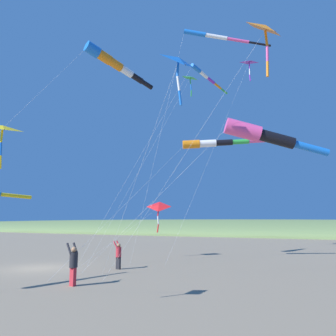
% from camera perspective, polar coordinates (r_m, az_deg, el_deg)
% --- Properties ---
extents(ground_plane, '(600.00, 600.00, 0.00)m').
position_cam_1_polar(ground_plane, '(23.72, -21.39, -15.84)').
color(ground_plane, gray).
extents(dune_ridge_grassy, '(28.00, 240.00, 6.25)m').
position_cam_1_polar(dune_ridge_grassy, '(73.73, 10.94, -11.14)').
color(dune_ridge_grassy, '#6B844C').
rests_on(dune_ridge_grassy, ground_plane).
extents(person_adult_flyer, '(0.59, 0.69, 2.00)m').
position_cam_1_polar(person_adult_flyer, '(17.02, -16.03, -15.40)').
color(person_adult_flyer, '#B72833').
rests_on(person_adult_flyer, ground_plane).
extents(person_child_green_jacket, '(0.45, 0.56, 1.77)m').
position_cam_1_polar(person_child_green_jacket, '(21.91, -8.57, -14.43)').
color(person_child_green_jacket, '#232328').
rests_on(person_child_green_jacket, ground_plane).
extents(kite_windsock_black_fish_shape, '(15.89, 8.50, 16.49)m').
position_cam_1_polar(kite_windsock_black_fish_shape, '(27.79, -9.66, 17.59)').
color(kite_windsock_black_fish_shape, blue).
rests_on(kite_windsock_black_fish_shape, ground_plane).
extents(kite_windsock_blue_topmost, '(3.91, 13.59, 8.69)m').
position_cam_1_polar(kite_windsock_blue_topmost, '(18.94, 15.77, 5.54)').
color(kite_windsock_blue_topmost, '#EF4C93').
rests_on(kite_windsock_blue_topmost, ground_plane).
extents(kite_windsock_teal_far_right, '(14.89, 6.15, 16.64)m').
position_cam_1_polar(kite_windsock_teal_far_right, '(31.60, 6.49, 15.47)').
color(kite_windsock_teal_far_right, blue).
rests_on(kite_windsock_teal_far_right, ground_plane).
extents(kite_delta_long_streamer_right, '(3.83, 6.79, 11.08)m').
position_cam_1_polar(kite_delta_long_streamer_right, '(16.56, 1.87, 17.94)').
color(kite_delta_long_streamer_right, blue).
rests_on(kite_delta_long_streamer_right, ground_plane).
extents(kite_delta_purple_drifting, '(14.10, 3.20, 17.97)m').
position_cam_1_polar(kite_delta_purple_drifting, '(35.58, 3.81, 15.21)').
color(kite_delta_purple_drifting, green).
rests_on(kite_delta_purple_drifting, ground_plane).
extents(kite_windsock_orange_high_right, '(13.38, 9.40, 9.51)m').
position_cam_1_polar(kite_windsock_orange_high_right, '(26.48, 7.68, 4.27)').
color(kite_windsock_orange_high_right, orange).
rests_on(kite_windsock_orange_high_right, ground_plane).
extents(kite_delta_red_high_left, '(8.84, 2.77, 4.62)m').
position_cam_1_polar(kite_delta_red_high_left, '(27.97, -1.64, -6.78)').
color(kite_delta_red_high_left, red).
rests_on(kite_delta_red_high_left, ground_plane).
extents(kite_delta_striped_overhead, '(12.17, 5.36, 19.55)m').
position_cam_1_polar(kite_delta_striped_overhead, '(36.90, 13.83, 17.28)').
color(kite_delta_striped_overhead, purple).
rests_on(kite_delta_striped_overhead, ground_plane).
extents(kite_delta_small_distant, '(3.57, 9.32, 13.76)m').
position_cam_1_polar(kite_delta_small_distant, '(19.84, 16.57, 22.01)').
color(kite_delta_small_distant, orange).
rests_on(kite_delta_small_distant, ground_plane).
extents(kite_windsock_rainbow_low_near, '(3.83, 10.11, 17.96)m').
position_cam_1_polar(kite_windsock_rainbow_low_near, '(28.07, 8.02, 21.56)').
color(kite_windsock_rainbow_low_near, blue).
rests_on(kite_windsock_rainbow_low_near, ground_plane).
extents(kite_delta_long_streamer_left, '(1.19, 9.92, 6.40)m').
position_cam_1_polar(kite_delta_long_streamer_left, '(12.71, -26.81, 5.94)').
color(kite_delta_long_streamer_left, yellow).
rests_on(kite_delta_long_streamer_left, ground_plane).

